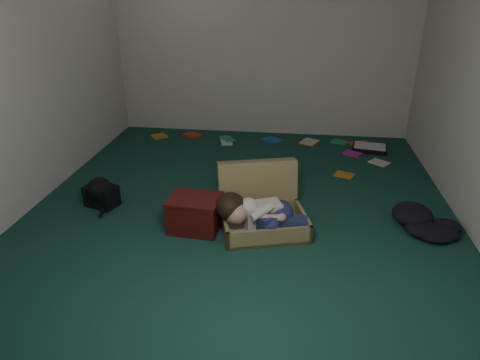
# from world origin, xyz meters

# --- Properties ---
(floor) EXTENTS (4.50, 4.50, 0.00)m
(floor) POSITION_xyz_m (0.00, 0.00, 0.00)
(floor) COLOR #164136
(floor) RESTS_ON ground
(wall_back) EXTENTS (4.50, 0.00, 4.50)m
(wall_back) POSITION_xyz_m (0.00, 2.25, 1.30)
(wall_back) COLOR silver
(wall_back) RESTS_ON ground
(wall_front) EXTENTS (4.50, 0.00, 4.50)m
(wall_front) POSITION_xyz_m (0.00, -2.25, 1.30)
(wall_front) COLOR silver
(wall_front) RESTS_ON ground
(wall_left) EXTENTS (0.00, 4.50, 4.50)m
(wall_left) POSITION_xyz_m (-2.00, 0.00, 1.30)
(wall_left) COLOR silver
(wall_left) RESTS_ON ground
(suitcase) EXTENTS (0.89, 0.87, 0.53)m
(suitcase) POSITION_xyz_m (0.21, -0.29, 0.16)
(suitcase) COLOR olive
(suitcase) RESTS_ON floor
(person) EXTENTS (0.81, 0.40, 0.33)m
(person) POSITION_xyz_m (0.21, -0.48, 0.20)
(person) COLOR silver
(person) RESTS_ON suitcase
(maroon_bin) EXTENTS (0.47, 0.38, 0.31)m
(maroon_bin) POSITION_xyz_m (-0.35, -0.47, 0.15)
(maroon_bin) COLOR #440F0E
(maroon_bin) RESTS_ON floor
(backpack) EXTENTS (0.45, 0.40, 0.22)m
(backpack) POSITION_xyz_m (-1.35, -0.16, 0.11)
(backpack) COLOR black
(backpack) RESTS_ON floor
(clothing_pile) EXTENTS (0.59, 0.53, 0.16)m
(clothing_pile) POSITION_xyz_m (1.70, -0.24, 0.08)
(clothing_pile) COLOR black
(clothing_pile) RESTS_ON floor
(paper_tray) EXTENTS (0.48, 0.39, 0.06)m
(paper_tray) POSITION_xyz_m (1.44, 1.72, 0.03)
(paper_tray) COLOR black
(paper_tray) RESTS_ON floor
(book_scatter) EXTENTS (3.11, 1.35, 0.02)m
(book_scatter) POSITION_xyz_m (0.42, 1.69, 0.01)
(book_scatter) COLOR orange
(book_scatter) RESTS_ON floor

